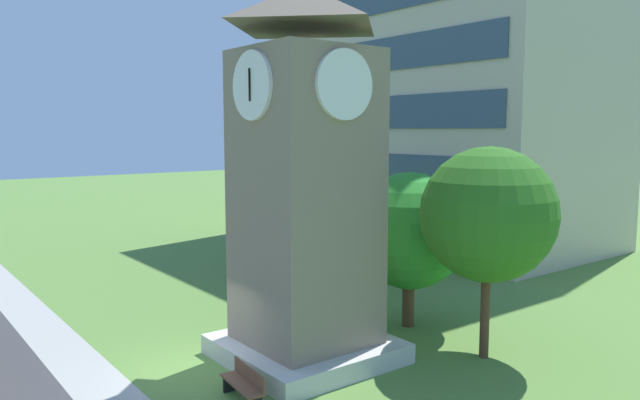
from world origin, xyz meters
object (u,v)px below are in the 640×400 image
clock_tower (305,197)px  tree_streetside (325,200)px  tree_by_building (488,215)px  tree_near_tower (409,231)px  park_bench (244,384)px

clock_tower → tree_streetside: (-6.93, 6.18, -1.15)m
tree_by_building → tree_near_tower: (-3.57, 0.33, -1.00)m
clock_tower → tree_near_tower: 5.01m
park_bench → tree_streetside: bearing=132.2°
clock_tower → park_bench: 5.64m
park_bench → tree_by_building: (1.88, 7.45, 4.00)m
tree_streetside → tree_near_tower: bearing=-12.0°
tree_streetside → clock_tower: bearing=-41.7°
tree_by_building → clock_tower: bearing=-126.6°
clock_tower → tree_near_tower: bearing=93.3°
tree_near_tower → clock_tower: bearing=-86.7°
tree_near_tower → tree_streetside: tree_streetside is taller
clock_tower → tree_streetside: bearing=138.3°
tree_near_tower → tree_by_building: bearing=-5.3°
tree_by_building → tree_streetside: 10.39m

